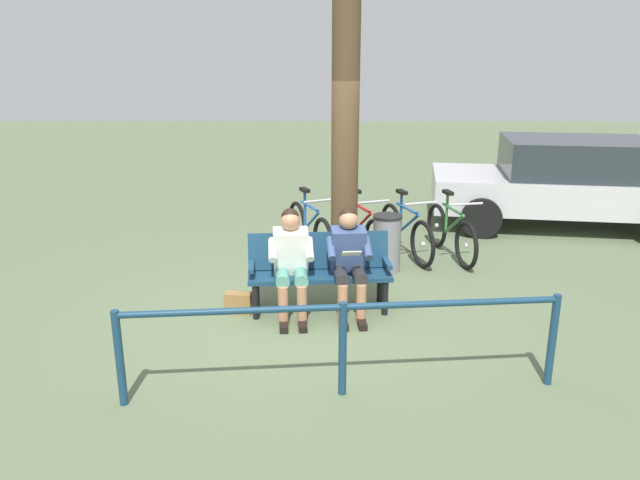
# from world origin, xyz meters

# --- Properties ---
(ground_plane) EXTENTS (40.00, 40.00, 0.00)m
(ground_plane) POSITION_xyz_m (0.00, 0.00, 0.00)
(ground_plane) COLOR #566647
(bench) EXTENTS (1.64, 0.62, 0.87)m
(bench) POSITION_xyz_m (-0.17, -0.16, 0.51)
(bench) COLOR navy
(bench) RESTS_ON ground
(person_reading) EXTENTS (0.52, 0.79, 1.20)m
(person_reading) POSITION_xyz_m (-0.50, -0.03, 0.66)
(person_reading) COLOR #334772
(person_reading) RESTS_ON ground
(person_companion) EXTENTS (0.52, 0.79, 1.20)m
(person_companion) POSITION_xyz_m (0.14, 0.03, 0.66)
(person_companion) COLOR white
(person_companion) RESTS_ON ground
(handbag) EXTENTS (0.32, 0.18, 0.24)m
(handbag) POSITION_xyz_m (0.74, 0.00, 0.12)
(handbag) COLOR olive
(handbag) RESTS_ON ground
(tree_trunk) EXTENTS (0.34, 0.34, 3.95)m
(tree_trunk) POSITION_xyz_m (-0.48, -1.23, 1.98)
(tree_trunk) COLOR #4C3823
(tree_trunk) RESTS_ON ground
(litter_bin) EXTENTS (0.39, 0.39, 0.77)m
(litter_bin) POSITION_xyz_m (-1.06, -1.42, 0.39)
(litter_bin) COLOR slate
(litter_bin) RESTS_ON ground
(bicycle_green) EXTENTS (0.55, 1.65, 0.94)m
(bicycle_green) POSITION_xyz_m (-2.03, -2.01, 0.36)
(bicycle_green) COLOR black
(bicycle_green) RESTS_ON ground
(bicycle_orange) EXTENTS (0.67, 1.61, 0.94)m
(bicycle_orange) POSITION_xyz_m (-1.39, -2.04, 0.36)
(bicycle_orange) COLOR black
(bicycle_orange) RESTS_ON ground
(bicycle_blue) EXTENTS (0.70, 1.59, 0.94)m
(bicycle_blue) POSITION_xyz_m (-0.74, -2.11, 0.36)
(bicycle_blue) COLOR black
(bicycle_blue) RESTS_ON ground
(bicycle_silver) EXTENTS (0.75, 1.57, 0.94)m
(bicycle_silver) POSITION_xyz_m (-0.01, -2.16, 0.36)
(bicycle_silver) COLOR black
(bicycle_silver) RESTS_ON ground
(railing_fence) EXTENTS (3.74, 0.44, 0.85)m
(railing_fence) POSITION_xyz_m (-0.39, 1.70, 0.61)
(railing_fence) COLOR navy
(railing_fence) RESTS_ON ground
(parked_car) EXTENTS (4.41, 2.46, 1.47)m
(parked_car) POSITION_xyz_m (-4.24, -3.70, 0.77)
(parked_car) COLOR silver
(parked_car) RESTS_ON ground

